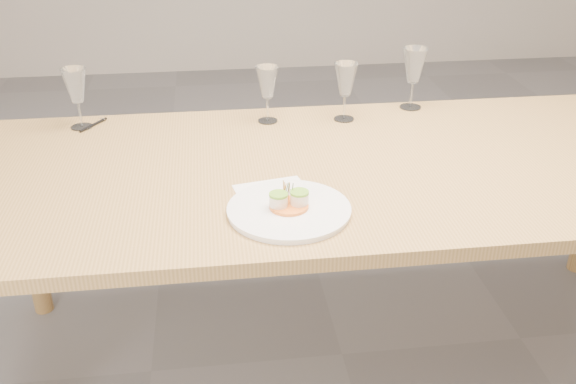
{
  "coord_description": "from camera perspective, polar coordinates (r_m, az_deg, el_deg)",
  "views": [
    {
      "loc": [
        -0.41,
        -1.71,
        1.56
      ],
      "look_at": [
        -0.23,
        -0.26,
        0.8
      ],
      "focal_mm": 40.0,
      "sensor_mm": 36.0,
      "label": 1
    }
  ],
  "objects": [
    {
      "name": "ballpoint_pen",
      "position": [
        2.29,
        -16.9,
        5.74
      ],
      "size": [
        0.08,
        0.12,
        0.01
      ],
      "rotation": [
        0.0,
        0.0,
        1.01
      ],
      "color": "black",
      "rests_on": "dining_table"
    },
    {
      "name": "dining_table",
      "position": [
        1.97,
        5.6,
        0.84
      ],
      "size": [
        2.4,
        1.0,
        0.75
      ],
      "color": "tan",
      "rests_on": "ground"
    },
    {
      "name": "dinner_plate",
      "position": [
        1.65,
        0.1,
        -1.49
      ],
      "size": [
        0.32,
        0.32,
        0.08
      ],
      "rotation": [
        0.0,
        0.0,
        -0.19
      ],
      "color": "white",
      "rests_on": "dining_table"
    },
    {
      "name": "wine_glass_0",
      "position": [
        2.25,
        -18.37,
        8.87
      ],
      "size": [
        0.08,
        0.08,
        0.2
      ],
      "color": "white",
      "rests_on": "dining_table"
    },
    {
      "name": "wine_glass_1",
      "position": [
        2.19,
        -1.87,
        9.61
      ],
      "size": [
        0.08,
        0.08,
        0.19
      ],
      "color": "white",
      "rests_on": "dining_table"
    },
    {
      "name": "wine_glass_3",
      "position": [
        2.36,
        11.15,
        10.91
      ],
      "size": [
        0.09,
        0.09,
        0.22
      ],
      "color": "white",
      "rests_on": "dining_table"
    },
    {
      "name": "ground",
      "position": [
        2.35,
        4.83,
        -14.18
      ],
      "size": [
        7.0,
        7.0,
        0.0
      ],
      "primitive_type": "plane",
      "color": "slate",
      "rests_on": "ground"
    },
    {
      "name": "wine_glass_2",
      "position": [
        2.22,
        5.14,
        9.84
      ],
      "size": [
        0.08,
        0.08,
        0.2
      ],
      "color": "white",
      "rests_on": "dining_table"
    },
    {
      "name": "recipe_sheet",
      "position": [
        1.71,
        -0.9,
        -0.73
      ],
      "size": [
        0.24,
        0.28,
        0.0
      ],
      "rotation": [
        0.0,
        0.0,
        0.2
      ],
      "color": "white",
      "rests_on": "dining_table"
    }
  ]
}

